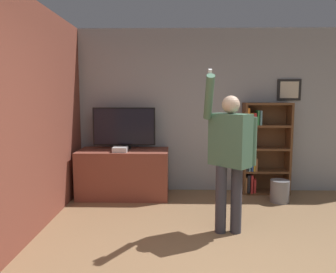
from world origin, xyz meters
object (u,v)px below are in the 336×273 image
at_px(game_console, 120,149).
at_px(bookshelf, 261,149).
at_px(person, 230,151).
at_px(waste_bin, 280,191).
at_px(television, 124,128).

height_order(game_console, bookshelf, bookshelf).
xyz_separation_m(person, waste_bin, (0.96, 1.14, -0.81)).
bearing_deg(game_console, waste_bin, -1.64).
relative_size(television, bookshelf, 0.67).
distance_m(game_console, waste_bin, 2.51).
bearing_deg(waste_bin, television, 171.48).
xyz_separation_m(game_console, bookshelf, (2.26, 0.40, -0.06)).
distance_m(television, person, 2.09).
distance_m(television, bookshelf, 2.27).
bearing_deg(person, television, 177.95).
bearing_deg(waste_bin, game_console, 178.36).
bearing_deg(television, person, -46.05).
height_order(television, waste_bin, television).
height_order(bookshelf, waste_bin, bookshelf).
bearing_deg(bookshelf, person, -116.11).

